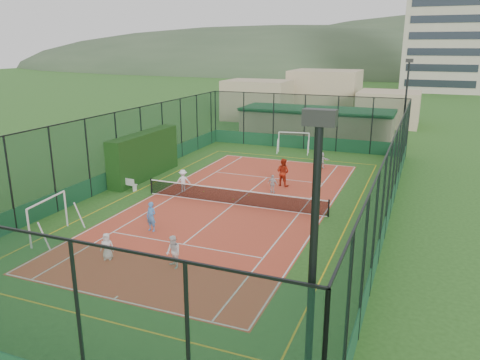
% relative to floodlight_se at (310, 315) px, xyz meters
% --- Properties ---
extents(ground, '(300.00, 300.00, 0.00)m').
position_rel_floodlight_se_xyz_m(ground, '(-8.60, 16.60, -4.12)').
color(ground, '#2B571D').
rests_on(ground, ground).
extents(court_slab, '(11.17, 23.97, 0.01)m').
position_rel_floodlight_se_xyz_m(court_slab, '(-8.60, 16.60, -4.12)').
color(court_slab, '#C03F2A').
rests_on(court_slab, ground).
extents(tennis_net, '(11.67, 0.12, 1.06)m').
position_rel_floodlight_se_xyz_m(tennis_net, '(-8.60, 16.60, -3.59)').
color(tennis_net, black).
rests_on(tennis_net, ground).
extents(perimeter_fence, '(18.12, 34.12, 5.00)m').
position_rel_floodlight_se_xyz_m(perimeter_fence, '(-8.60, 16.60, -1.62)').
color(perimeter_fence, '#113321').
rests_on(perimeter_fence, ground).
extents(floodlight_se, '(0.60, 0.26, 8.25)m').
position_rel_floodlight_se_xyz_m(floodlight_se, '(0.00, 0.00, 0.00)').
color(floodlight_se, black).
rests_on(floodlight_se, ground).
extents(floodlight_ne, '(0.60, 0.26, 8.25)m').
position_rel_floodlight_se_xyz_m(floodlight_ne, '(0.00, 33.20, 0.00)').
color(floodlight_ne, black).
rests_on(floodlight_ne, ground).
extents(clubhouse, '(15.20, 7.20, 3.15)m').
position_rel_floodlight_se_xyz_m(clubhouse, '(-8.60, 38.60, -2.55)').
color(clubhouse, tan).
rests_on(clubhouse, ground).
extents(apartment_tower, '(15.00, 12.00, 30.00)m').
position_rel_floodlight_se_xyz_m(apartment_tower, '(3.40, 98.60, 10.88)').
color(apartment_tower, beige).
rests_on(apartment_tower, ground).
extents(distant_hills, '(200.00, 60.00, 24.00)m').
position_rel_floodlight_se_xyz_m(distant_hills, '(-8.60, 166.60, -4.12)').
color(distant_hills, '#384C33').
rests_on(distant_hills, ground).
extents(hedge_left, '(1.13, 7.53, 3.29)m').
position_rel_floodlight_se_xyz_m(hedge_left, '(-16.90, 19.80, -2.48)').
color(hedge_left, black).
rests_on(hedge_left, ground).
extents(white_bench, '(1.61, 0.61, 0.88)m').
position_rel_floodlight_se_xyz_m(white_bench, '(-16.40, 16.74, -3.68)').
color(white_bench, white).
rests_on(white_bench, ground).
extents(futsal_goal_near, '(3.12, 1.28, 1.96)m').
position_rel_floodlight_se_xyz_m(futsal_goal_near, '(-15.31, 8.59, -3.15)').
color(futsal_goal_near, white).
rests_on(futsal_goal_near, ground).
extents(futsal_goal_far, '(2.88, 1.22, 1.80)m').
position_rel_floodlight_se_xyz_m(futsal_goal_far, '(-9.09, 31.82, -3.23)').
color(futsal_goal_far, white).
rests_on(futsal_goal_far, ground).
extents(child_near_left, '(0.71, 0.59, 1.24)m').
position_rel_floodlight_se_xyz_m(child_near_left, '(-10.98, 7.51, -3.49)').
color(child_near_left, white).
rests_on(child_near_left, court_slab).
extents(child_near_mid, '(0.61, 0.45, 1.56)m').
position_rel_floodlight_se_xyz_m(child_near_mid, '(-10.94, 11.14, -3.34)').
color(child_near_mid, '#4886CC').
rests_on(child_near_mid, court_slab).
extents(child_near_right, '(0.90, 0.86, 1.46)m').
position_rel_floodlight_se_xyz_m(child_near_right, '(-7.79, 7.89, -3.38)').
color(child_near_right, white).
rests_on(child_near_right, court_slab).
extents(child_far_left, '(1.10, 0.92, 1.47)m').
position_rel_floodlight_se_xyz_m(child_far_left, '(-12.70, 17.80, -3.38)').
color(child_far_left, white).
rests_on(child_far_left, court_slab).
extents(child_far_right, '(0.75, 0.40, 1.21)m').
position_rel_floodlight_se_xyz_m(child_far_right, '(-7.11, 19.68, -3.51)').
color(child_far_right, silver).
rests_on(child_far_right, court_slab).
extents(child_far_back, '(1.19, 0.42, 1.26)m').
position_rel_floodlight_se_xyz_m(child_far_back, '(-5.53, 27.26, -3.48)').
color(child_far_back, white).
rests_on(child_far_back, court_slab).
extents(coach, '(1.08, 0.93, 1.93)m').
position_rel_floodlight_se_xyz_m(coach, '(-6.97, 21.47, -3.15)').
color(coach, '#AE2712').
rests_on(coach, court_slab).
extents(tennis_balls, '(3.11, 1.19, 0.07)m').
position_rel_floodlight_se_xyz_m(tennis_balls, '(-9.57, 18.04, -4.08)').
color(tennis_balls, '#CCE033').
rests_on(tennis_balls, court_slab).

